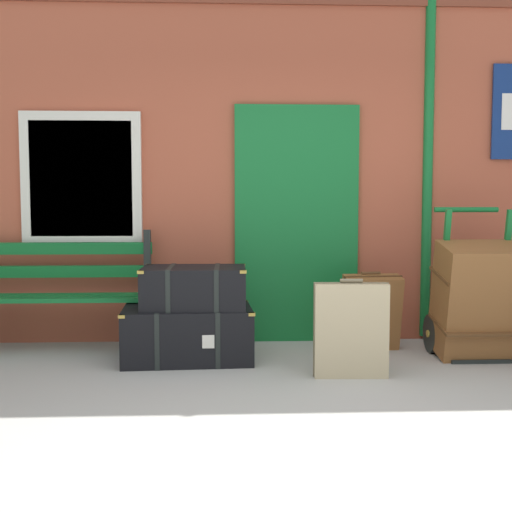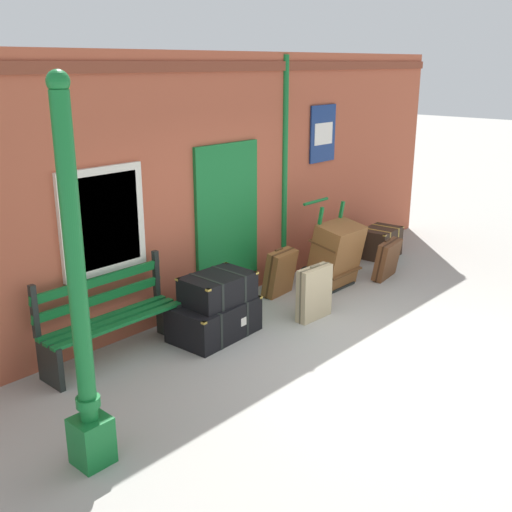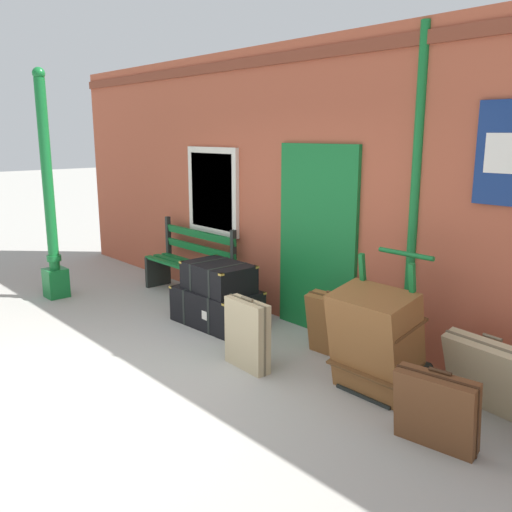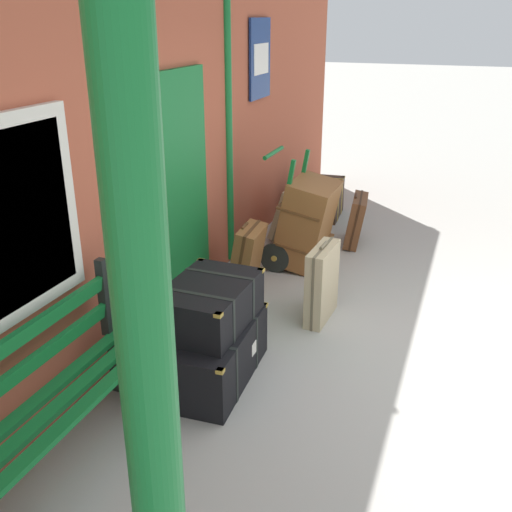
{
  "view_description": "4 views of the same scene",
  "coord_description": "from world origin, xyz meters",
  "views": [
    {
      "loc": [
        -0.44,
        -3.41,
        1.24
      ],
      "look_at": [
        -0.2,
        1.77,
        0.82
      ],
      "focal_mm": 46.16,
      "sensor_mm": 36.0,
      "label": 1
    },
    {
      "loc": [
        -5.3,
        -3.03,
        3.07
      ],
      "look_at": [
        -0.1,
        1.66,
        0.85
      ],
      "focal_mm": 42.97,
      "sensor_mm": 36.0,
      "label": 2
    },
    {
      "loc": [
        4.18,
        -2.02,
        2.21
      ],
      "look_at": [
        -0.26,
        1.93,
        0.87
      ],
      "focal_mm": 38.4,
      "sensor_mm": 36.0,
      "label": 3
    },
    {
      "loc": [
        -4.09,
        0.08,
        2.5
      ],
      "look_at": [
        0.26,
        1.72,
        0.59
      ],
      "focal_mm": 41.32,
      "sensor_mm": 36.0,
      "label": 4
    }
  ],
  "objects": [
    {
      "name": "suitcase_tan",
      "position": [
        2.38,
        1.29,
        0.29
      ],
      "size": [
        0.61,
        0.32,
        0.59
      ],
      "color": "brown",
      "rests_on": "ground"
    },
    {
      "name": "steamer_trunk_middle",
      "position": [
        -0.69,
        1.72,
        0.58
      ],
      "size": [
        0.82,
        0.56,
        0.33
      ],
      "color": "black",
      "rests_on": "steamer_trunk_base"
    },
    {
      "name": "brick_facade",
      "position": [
        -0.01,
        2.6,
        1.6
      ],
      "size": [
        10.4,
        0.35,
        3.2
      ],
      "color": "#AD5138",
      "rests_on": "ground"
    },
    {
      "name": "porters_trolley",
      "position": [
        1.58,
        1.82,
        0.27
      ],
      "size": [
        0.71,
        0.56,
        1.21
      ],
      "color": "black",
      "rests_on": "ground"
    },
    {
      "name": "lamp_post",
      "position": [
        -3.07,
        0.74,
        1.15
      ],
      "size": [
        0.28,
        0.28,
        3.03
      ],
      "color": "#146B2D",
      "rests_on": "ground"
    },
    {
      "name": "suitcase_cream",
      "position": [
        0.45,
        1.18,
        0.34
      ],
      "size": [
        0.53,
        0.18,
        0.71
      ],
      "color": "tan",
      "rests_on": "ground"
    },
    {
      "name": "large_brown_trunk",
      "position": [
        1.58,
        1.65,
        0.47
      ],
      "size": [
        0.7,
        0.6,
        0.95
      ],
      "color": "brown",
      "rests_on": "ground"
    },
    {
      "name": "ground_plane",
      "position": [
        0.0,
        0.0,
        0.0
      ],
      "size": [
        60.0,
        60.0,
        0.0
      ],
      "primitive_type": "plane",
      "color": "#A3A099"
    },
    {
      "name": "platform_bench",
      "position": [
        -1.88,
        2.16,
        0.44
      ],
      "size": [
        1.6,
        0.43,
        1.01
      ],
      "color": "#146B2D",
      "rests_on": "ground"
    },
    {
      "name": "suitcase_brown",
      "position": [
        0.78,
        2.01,
        0.32
      ],
      "size": [
        0.5,
        0.33,
        0.66
      ],
      "color": "brown",
      "rests_on": "ground"
    },
    {
      "name": "steamer_trunk_base",
      "position": [
        -0.74,
        1.74,
        0.21
      ],
      "size": [
        1.04,
        0.7,
        0.43
      ],
      "color": "black",
      "rests_on": "ground"
    },
    {
      "name": "suitcase_olive",
      "position": [
        2.37,
        2.06,
        0.32
      ],
      "size": [
        0.7,
        0.41,
        0.64
      ],
      "color": "tan",
      "rests_on": "ground"
    }
  ]
}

